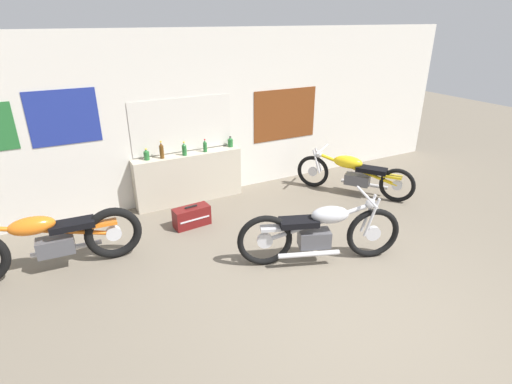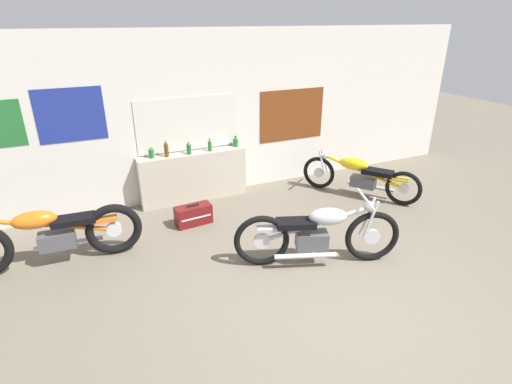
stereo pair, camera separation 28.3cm
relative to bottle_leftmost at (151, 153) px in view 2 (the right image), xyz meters
name	(u,v)px [view 2 (the right image)]	position (x,y,z in m)	size (l,w,h in m)	color
ground_plane	(350,313)	(1.34, -3.59, -0.93)	(24.00, 24.00, 0.00)	#706656
wall_back	(224,115)	(1.32, 0.15, 0.47)	(10.00, 0.07, 2.80)	silver
sill_counter	(194,176)	(0.66, -0.03, -0.51)	(1.84, 0.28, 0.85)	#B7AD99
bottle_leftmost	(151,153)	(0.00, 0.00, 0.00)	(0.09, 0.09, 0.19)	#23662D
bottle_left_center	(166,149)	(0.24, -0.04, 0.05)	(0.07, 0.07, 0.29)	#5B3814
bottle_center	(189,148)	(0.61, -0.06, 0.02)	(0.08, 0.08, 0.23)	#23662D
bottle_right_center	(210,145)	(0.98, -0.05, 0.01)	(0.07, 0.07, 0.22)	#23662D
bottle_rightmost	(236,142)	(1.47, 0.02, 0.00)	(0.09, 0.09, 0.18)	#23662D
motorcycle_silver	(318,233)	(1.53, -2.60, -0.50)	(2.03, 0.91, 0.90)	black
motorcycle_orange	(50,235)	(-1.56, -1.22, -0.51)	(2.26, 0.64, 0.90)	black
motorcycle_yellow	(360,175)	(3.36, -1.11, -0.54)	(1.30, 1.75, 0.77)	black
hard_case_darkred	(193,215)	(0.38, -0.91, -0.78)	(0.57, 0.28, 0.33)	maroon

